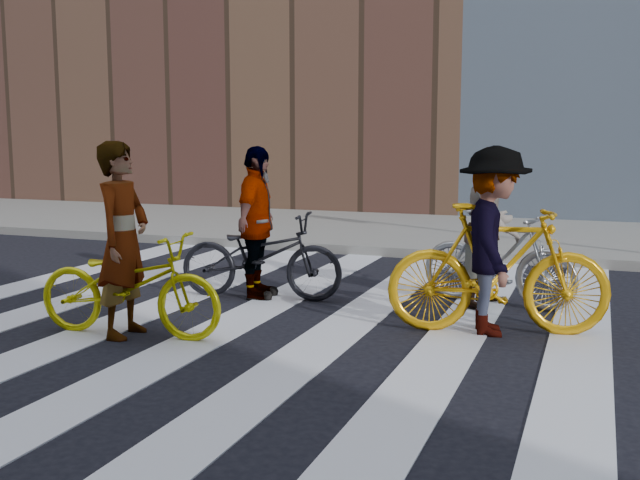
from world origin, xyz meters
The scene contains 11 objects.
ground centered at (0.00, 0.00, 0.00)m, with size 100.00×100.00×0.00m, color black.
sidewalk_far centered at (0.00, 7.50, 0.07)m, with size 100.00×5.00×0.15m, color gray.
zebra_crosswalk centered at (0.00, 0.00, 0.01)m, with size 8.25×10.00×0.01m.
bike_yellow_left centered at (-1.24, -0.29, 0.49)m, with size 0.65×1.87×0.98m, color #D8D30C.
bike_silver_mid centered at (1.84, 2.23, 0.53)m, with size 0.50×1.77×1.06m, color #A2A6AC.
bike_yellow_right centered at (1.99, 1.01, 0.63)m, with size 0.59×2.08×1.25m, color orange.
bike_dark_rear centered at (-0.78, 1.63, 0.50)m, with size 0.67×1.92×1.01m, color black.
rider_left centered at (-1.29, -0.29, 0.92)m, with size 0.67×0.44×1.83m, color slate.
rider_mid centered at (1.79, 2.23, 0.88)m, with size 0.86×0.67×1.76m, color slate.
rider_right centered at (1.94, 1.01, 0.89)m, with size 1.16×0.66×1.79m, color slate.
rider_rear centered at (-0.83, 1.63, 0.88)m, with size 1.03×0.43×1.76m, color slate.
Camera 1 is at (2.86, -6.11, 1.89)m, focal length 42.00 mm.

